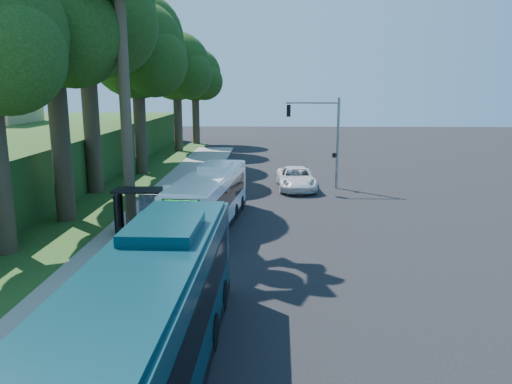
{
  "coord_description": "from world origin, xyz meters",
  "views": [
    {
      "loc": [
        -0.46,
        -28.41,
        7.87
      ],
      "look_at": [
        -1.24,
        1.0,
        1.58
      ],
      "focal_mm": 35.0,
      "sensor_mm": 36.0,
      "label": 1
    }
  ],
  "objects_px": {
    "teal_bus": "(148,323)",
    "pickup": "(296,178)",
    "white_bus": "(210,199)",
    "bus_shelter": "(141,202)"
  },
  "relations": [
    {
      "from": "teal_bus",
      "to": "pickup",
      "type": "bearing_deg",
      "value": 80.03
    },
    {
      "from": "white_bus",
      "to": "pickup",
      "type": "relative_size",
      "value": 1.91
    },
    {
      "from": "pickup",
      "to": "bus_shelter",
      "type": "bearing_deg",
      "value": -128.12
    },
    {
      "from": "white_bus",
      "to": "pickup",
      "type": "height_order",
      "value": "white_bus"
    },
    {
      "from": "bus_shelter",
      "to": "teal_bus",
      "type": "distance_m",
      "value": 14.43
    },
    {
      "from": "pickup",
      "to": "teal_bus",
      "type": "bearing_deg",
      "value": -103.69
    },
    {
      "from": "white_bus",
      "to": "teal_bus",
      "type": "bearing_deg",
      "value": -83.15
    },
    {
      "from": "bus_shelter",
      "to": "white_bus",
      "type": "xyz_separation_m",
      "value": [
        3.47,
        1.62,
        -0.16
      ]
    },
    {
      "from": "teal_bus",
      "to": "pickup",
      "type": "distance_m",
      "value": 26.93
    },
    {
      "from": "bus_shelter",
      "to": "white_bus",
      "type": "distance_m",
      "value": 3.83
    }
  ]
}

